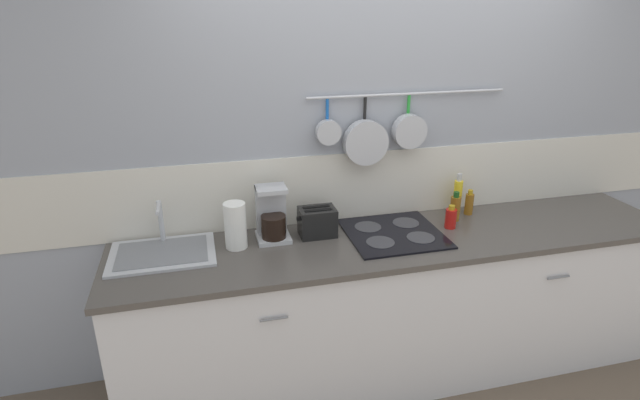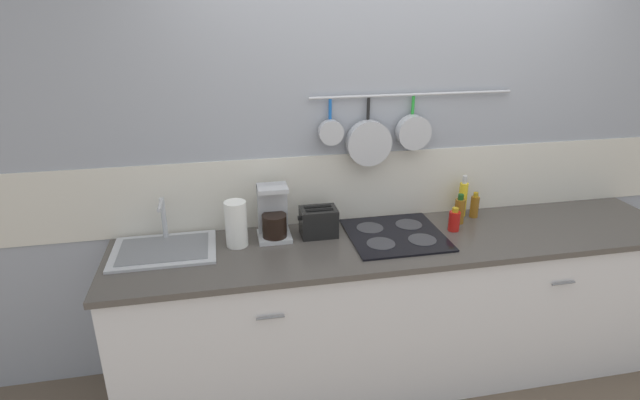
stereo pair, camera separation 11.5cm
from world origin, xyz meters
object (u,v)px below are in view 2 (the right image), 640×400
Objects in this scene: bottle_olive_oil at (459,210)px; bottle_hot_sauce at (463,198)px; coffee_maker at (273,216)px; paper_towel_roll at (236,224)px; bottle_sesame_oil at (454,220)px; toaster at (319,222)px; bottle_cooking_wine at (474,206)px.

bottle_olive_oil is 0.71× the size of bottle_hot_sauce.
paper_towel_roll is at bearing -162.12° from coffee_maker.
bottle_sesame_oil is at bearing -126.35° from bottle_hot_sauce.
bottle_sesame_oil is at bearing -6.76° from toaster.
bottle_olive_oil is (0.08, 0.09, 0.02)m from bottle_sesame_oil.
toaster is 0.79m from bottle_sesame_oil.
coffee_maker is at bearing 17.88° from paper_towel_roll.
bottle_olive_oil is (1.11, -0.03, -0.04)m from coffee_maker.
bottle_olive_oil is (0.86, -0.00, -0.00)m from toaster.
paper_towel_roll reaches higher than bottle_cooking_wine.
bottle_olive_oil is at bearing -1.58° from coffee_maker.
toaster is at bearing -173.68° from bottle_hot_sauce.
bottle_hot_sauce is at bearing 149.38° from bottle_cooking_wine.
bottle_cooking_wine is at bearing 37.09° from bottle_sesame_oil.
bottle_hot_sauce is at bearing 6.32° from toaster.
bottle_olive_oil is 0.13m from bottle_hot_sauce.
coffee_maker is at bearing -176.47° from bottle_hot_sauce.
coffee_maker is (0.21, 0.07, -0.00)m from paper_towel_roll.
bottle_cooking_wine is at bearing 3.73° from toaster.
bottle_cooking_wine is (0.99, 0.06, -0.01)m from toaster.
coffee_maker reaches higher than paper_towel_roll.
bottle_sesame_oil is (1.04, -0.12, -0.06)m from coffee_maker.
coffee_maker is 1.38× the size of toaster.
paper_towel_roll is 1.81× the size of bottle_sesame_oil.
paper_towel_roll reaches higher than bottle_olive_oil.
coffee_maker reaches higher than bottle_hot_sauce.
coffee_maker is 1.18m from bottle_hot_sauce.
coffee_maker is 2.17× the size of bottle_sesame_oil.
coffee_maker is 1.11m from bottle_olive_oil.
coffee_maker is 1.05m from bottle_sesame_oil.
bottle_sesame_oil is at bearing -6.77° from coffee_maker.
bottle_hot_sauce reaches higher than paper_towel_roll.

